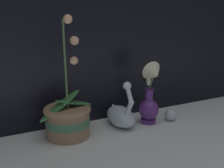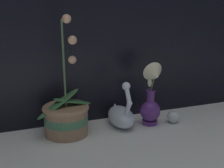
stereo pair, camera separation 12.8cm
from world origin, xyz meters
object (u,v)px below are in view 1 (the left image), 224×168
Objects in this scene: glass_sphere at (171,115)px; swan_figurine at (121,115)px; orchid_potted_plant at (68,118)px; blue_vase at (150,99)px.

swan_figurine is at bearing 168.51° from glass_sphere.
orchid_potted_plant is at bearing 174.09° from glass_sphere.
swan_figurine is (0.24, -0.00, -0.03)m from orchid_potted_plant.
orchid_potted_plant is 0.47m from glass_sphere.
blue_vase is 5.16× the size of glass_sphere.
swan_figurine is 3.87× the size of glass_sphere.
glass_sphere is (0.10, -0.01, -0.09)m from blue_vase.
glass_sphere is at bearing -7.74° from blue_vase.
orchid_potted_plant is at bearing 174.61° from blue_vase.
orchid_potted_plant is 8.80× the size of glass_sphere.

